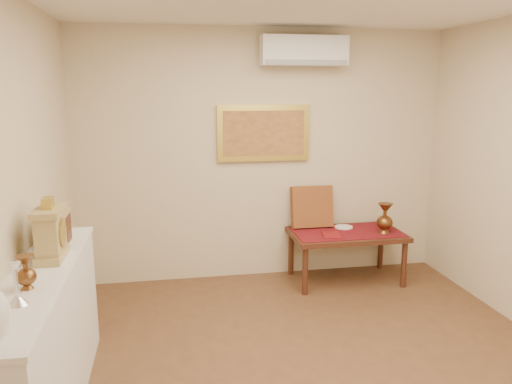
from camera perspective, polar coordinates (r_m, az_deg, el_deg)
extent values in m
cube|color=beige|center=(5.44, 0.80, 4.15)|extent=(4.00, 0.02, 2.70)
cube|color=beige|center=(3.26, -27.12, -2.35)|extent=(0.02, 4.50, 2.70)
cube|color=maroon|center=(5.48, 10.31, -4.49)|extent=(1.14, 0.59, 0.01)
cylinder|color=white|center=(5.62, 9.98, -3.96)|extent=(0.20, 0.20, 0.01)
cube|color=maroon|center=(5.30, 8.61, -4.89)|extent=(0.22, 0.28, 0.01)
cube|color=maroon|center=(5.55, 6.42, -1.67)|extent=(0.46, 0.19, 0.47)
cube|color=silver|center=(3.52, -22.89, -16.24)|extent=(0.35, 2.00, 0.95)
cube|color=silver|center=(3.32, -23.57, -8.72)|extent=(0.37, 2.02, 0.03)
cube|color=tan|center=(3.55, -22.25, -6.65)|extent=(0.16, 0.36, 0.05)
cube|color=tan|center=(3.51, -22.44, -4.32)|extent=(0.14, 0.30, 0.25)
cylinder|color=beige|center=(3.49, -21.24, -4.30)|extent=(0.01, 0.17, 0.17)
cylinder|color=gold|center=(3.49, -21.15, -4.29)|extent=(0.01, 0.19, 0.19)
cube|color=tan|center=(3.47, -22.63, -2.02)|extent=(0.17, 0.34, 0.04)
cube|color=gold|center=(3.46, -22.70, -1.13)|extent=(0.06, 0.11, 0.07)
cube|color=tan|center=(3.84, -21.74, -3.92)|extent=(0.15, 0.20, 0.22)
cube|color=#472315|center=(3.84, -20.55, -4.61)|extent=(0.01, 0.17, 0.09)
cube|color=#472315|center=(3.81, -20.66, -3.17)|extent=(0.01, 0.17, 0.09)
cube|color=tan|center=(3.81, -21.88, -2.15)|extent=(0.16, 0.21, 0.02)
cube|color=#472315|center=(5.49, 10.30, -4.78)|extent=(1.20, 0.70, 0.05)
cylinder|color=#472315|center=(5.15, 5.63, -8.99)|extent=(0.06, 0.06, 0.50)
cylinder|color=#472315|center=(5.54, 16.55, -7.95)|extent=(0.06, 0.06, 0.50)
cylinder|color=#472315|center=(5.68, 4.02, -6.96)|extent=(0.06, 0.06, 0.50)
cylinder|color=#472315|center=(6.03, 14.07, -6.18)|extent=(0.06, 0.06, 0.50)
cube|color=gold|center=(5.38, 0.86, 6.75)|extent=(1.00, 0.05, 0.60)
cube|color=#AE773C|center=(5.36, 0.92, 6.72)|extent=(0.88, 0.01, 0.48)
cube|color=silver|center=(5.37, 5.48, 15.77)|extent=(0.90, 0.24, 0.30)
cube|color=gray|center=(5.24, 5.82, 14.54)|extent=(0.86, 0.02, 0.05)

